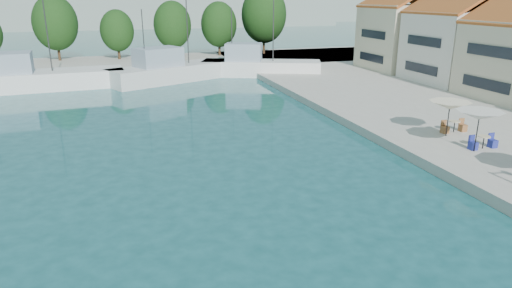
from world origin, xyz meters
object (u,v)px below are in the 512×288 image
object	(u,v)px
umbrella_white	(480,115)
umbrella_cream	(450,105)
trawler_04	(258,67)
trawler_03	(174,71)
trawler_02	(30,79)

from	to	relation	value
umbrella_white	umbrella_cream	distance (m)	3.08
trawler_04	umbrella_cream	xyz separation A→B (m)	(3.39, -28.86, 1.51)
umbrella_white	trawler_04	bearing A→B (deg)	95.13
trawler_03	umbrella_cream	size ratio (longest dim) A/B	6.22
trawler_03	trawler_04	distance (m)	9.95
trawler_03	umbrella_cream	xyz separation A→B (m)	(13.34, -28.54, 1.51)
trawler_03	trawler_04	xyz separation A→B (m)	(9.95, 0.32, 0.00)
umbrella_white	umbrella_cream	world-z (taller)	umbrella_white
trawler_02	umbrella_white	bearing A→B (deg)	-52.20
trawler_03	umbrella_white	distance (m)	34.12
trawler_02	trawler_04	xyz separation A→B (m)	(24.57, 1.29, 0.00)
trawler_04	trawler_03	bearing A→B (deg)	-156.11
trawler_03	umbrella_white	size ratio (longest dim) A/B	6.12
trawler_02	umbrella_white	distance (m)	41.13
trawler_03	umbrella_cream	bearing A→B (deg)	-89.80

